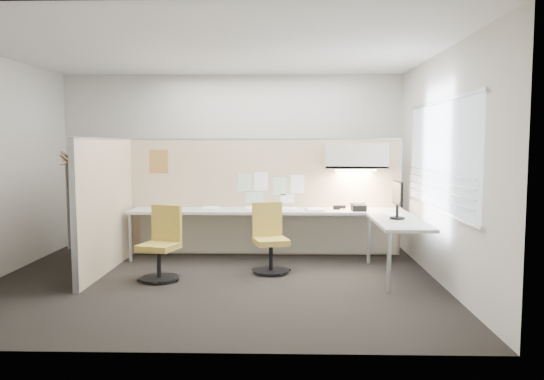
{
  "coord_description": "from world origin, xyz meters",
  "views": [
    {
      "loc": [
        0.87,
        -6.41,
        1.71
      ],
      "look_at": [
        0.69,
        0.8,
        1.06
      ],
      "focal_mm": 35.0,
      "sensor_mm": 36.0,
      "label": 1
    }
  ],
  "objects_px": {
    "desk": "(290,220)",
    "monitor": "(398,197)",
    "phone": "(358,207)",
    "chair_left": "(161,246)",
    "chair_right": "(270,240)"
  },
  "relations": [
    {
      "from": "chair_left",
      "to": "chair_right",
      "type": "bearing_deg",
      "value": 34.13
    },
    {
      "from": "desk",
      "to": "chair_left",
      "type": "distance_m",
      "value": 1.93
    },
    {
      "from": "chair_left",
      "to": "phone",
      "type": "relative_size",
      "value": 4.13
    },
    {
      "from": "monitor",
      "to": "phone",
      "type": "bearing_deg",
      "value": 24.28
    },
    {
      "from": "desk",
      "to": "chair_left",
      "type": "bearing_deg",
      "value": -146.7
    },
    {
      "from": "phone",
      "to": "chair_left",
      "type": "bearing_deg",
      "value": -161.21
    },
    {
      "from": "monitor",
      "to": "phone",
      "type": "height_order",
      "value": "monitor"
    },
    {
      "from": "chair_right",
      "to": "desk",
      "type": "bearing_deg",
      "value": 51.34
    },
    {
      "from": "chair_right",
      "to": "phone",
      "type": "distance_m",
      "value": 1.46
    },
    {
      "from": "desk",
      "to": "monitor",
      "type": "xyz_separation_m",
      "value": [
        1.37,
        -0.78,
        0.41
      ]
    },
    {
      "from": "monitor",
      "to": "chair_left",
      "type": "bearing_deg",
      "value": 94.07
    },
    {
      "from": "desk",
      "to": "phone",
      "type": "distance_m",
      "value": 1.0
    },
    {
      "from": "chair_left",
      "to": "chair_right",
      "type": "height_order",
      "value": "chair_left"
    },
    {
      "from": "desk",
      "to": "monitor",
      "type": "height_order",
      "value": "monitor"
    },
    {
      "from": "chair_left",
      "to": "chair_right",
      "type": "distance_m",
      "value": 1.4
    }
  ]
}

